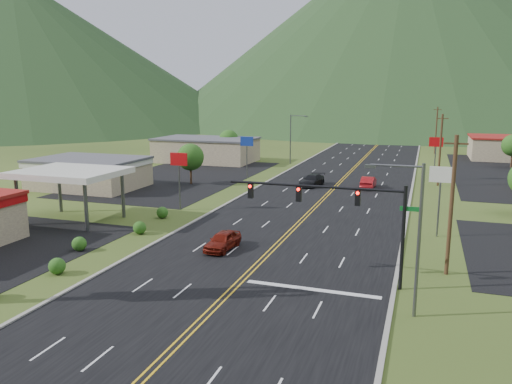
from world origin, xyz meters
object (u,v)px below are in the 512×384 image
(streetlight_west, at_px, (292,136))
(car_red_near, at_px, (223,241))
(traffic_signal, at_px, (342,207))
(streetlight_east, at_px, (414,230))
(gas_canopy, at_px, (70,174))
(car_dark_mid, at_px, (312,181))
(car_red_far, at_px, (368,182))

(streetlight_west, height_order, car_red_near, streetlight_west)
(traffic_signal, xyz_separation_m, streetlight_west, (-18.16, 56.00, -0.15))
(streetlight_east, xyz_separation_m, gas_canopy, (-33.18, 12.00, -0.31))
(traffic_signal, relative_size, gas_canopy, 1.31)
(car_dark_mid, bearing_deg, car_red_near, -81.45)
(traffic_signal, distance_m, streetlight_east, 6.17)
(streetlight_east, relative_size, car_dark_mid, 1.66)
(streetlight_west, relative_size, car_red_near, 2.03)
(traffic_signal, bearing_deg, gas_canopy, 164.30)
(traffic_signal, bearing_deg, streetlight_west, 107.97)
(streetlight_west, height_order, car_dark_mid, streetlight_west)
(traffic_signal, height_order, streetlight_east, streetlight_east)
(gas_canopy, relative_size, car_red_near, 2.26)
(traffic_signal, relative_size, car_red_far, 2.67)
(car_red_near, xyz_separation_m, car_dark_mid, (0.70, 30.84, 0.03))
(traffic_signal, relative_size, car_red_near, 2.95)
(car_red_far, bearing_deg, car_red_near, 75.69)
(streetlight_west, relative_size, car_red_far, 1.84)
(streetlight_west, xyz_separation_m, car_dark_mid, (8.47, -21.08, -4.39))
(gas_canopy, bearing_deg, car_red_near, -12.24)
(car_red_far, bearing_deg, gas_canopy, 46.91)
(car_dark_mid, relative_size, car_red_far, 1.11)
(streetlight_east, bearing_deg, car_dark_mid, 110.29)
(streetlight_east, bearing_deg, gas_canopy, 160.12)
(gas_canopy, bearing_deg, streetlight_east, -19.88)
(car_dark_mid, height_order, car_red_far, car_red_far)
(gas_canopy, distance_m, car_red_far, 38.62)
(streetlight_west, bearing_deg, car_dark_mid, -68.12)
(streetlight_west, bearing_deg, car_red_near, -81.49)
(gas_canopy, height_order, car_red_near, gas_canopy)
(streetlight_east, distance_m, car_red_near, 17.68)
(car_red_near, relative_size, car_red_far, 0.90)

